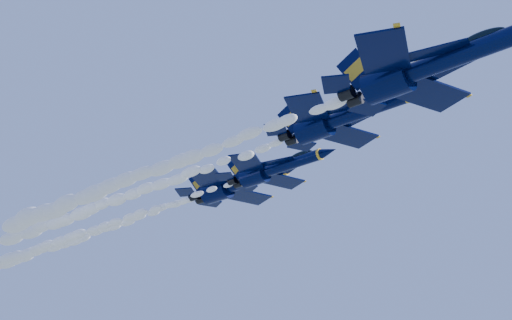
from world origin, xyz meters
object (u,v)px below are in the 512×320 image
Objects in this scene: jet_second at (343,117)px; jet_third at (275,168)px; jet_fourth at (238,184)px; jet_lead at (428,66)px.

jet_third is at bearing 153.92° from jet_second.
jet_second is 0.93× the size of jet_fourth.
jet_second is at bearing 153.32° from jet_lead.
jet_lead is at bearing -26.36° from jet_third.
jet_fourth is at bearing 152.09° from jet_third.
jet_fourth is (-37.33, 18.86, 5.21)m from jet_lead.
jet_third is 0.83× the size of jet_fourth.
jet_lead is 1.12× the size of jet_second.
jet_lead is 1.04× the size of jet_fourth.
jet_fourth is at bearing 153.13° from jet_second.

